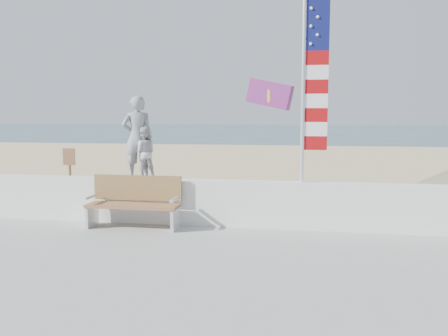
{
  "coord_description": "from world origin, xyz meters",
  "views": [
    {
      "loc": [
        1.77,
        -7.13,
        2.36
      ],
      "look_at": [
        0.2,
        1.8,
        1.35
      ],
      "focal_mm": 38.0,
      "sensor_mm": 36.0,
      "label": 1
    }
  ],
  "objects_px": {
    "adult": "(138,137)",
    "child": "(144,153)",
    "bench": "(134,201)",
    "flag": "(310,81)"
  },
  "relations": [
    {
      "from": "adult",
      "to": "child",
      "type": "xyz_separation_m",
      "value": [
        0.13,
        0.0,
        -0.31
      ]
    },
    {
      "from": "child",
      "to": "flag",
      "type": "height_order",
      "value": "flag"
    },
    {
      "from": "child",
      "to": "bench",
      "type": "relative_size",
      "value": 0.59
    },
    {
      "from": "bench",
      "to": "flag",
      "type": "height_order",
      "value": "flag"
    },
    {
      "from": "adult",
      "to": "flag",
      "type": "height_order",
      "value": "flag"
    },
    {
      "from": "bench",
      "to": "flag",
      "type": "bearing_deg",
      "value": 7.74
    },
    {
      "from": "adult",
      "to": "flag",
      "type": "xyz_separation_m",
      "value": [
        3.42,
        -0.0,
        1.08
      ]
    },
    {
      "from": "child",
      "to": "bench",
      "type": "height_order",
      "value": "child"
    },
    {
      "from": "adult",
      "to": "bench",
      "type": "height_order",
      "value": "adult"
    },
    {
      "from": "bench",
      "to": "adult",
      "type": "bearing_deg",
      "value": 99.66
    }
  ]
}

